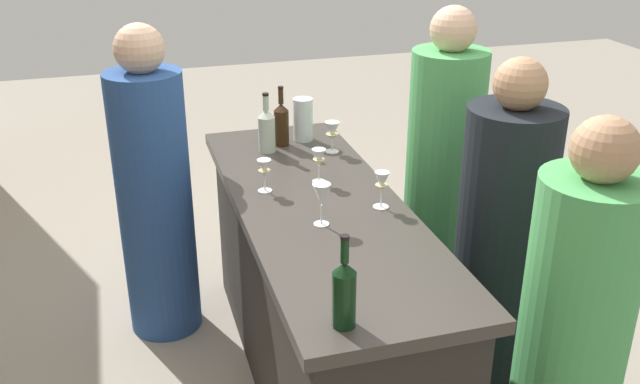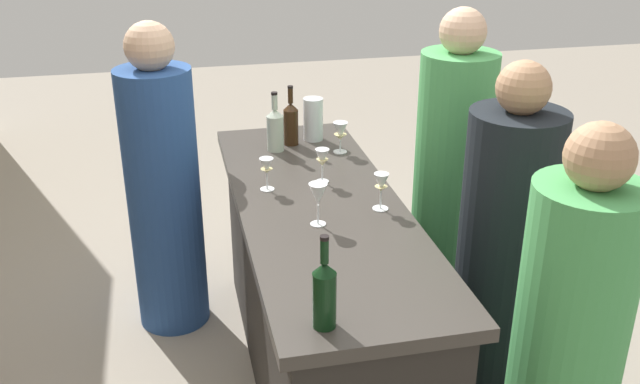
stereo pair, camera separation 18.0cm
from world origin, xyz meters
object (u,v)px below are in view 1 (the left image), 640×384
object	(u,v)px
person_right_guest	(501,248)
person_center_guest	(574,328)
wine_glass_near_center	(332,132)
wine_glass_near_left	(382,183)
water_pitcher	(303,119)
person_left_guest	(442,185)
wine_glass_near_right	(319,160)
wine_glass_far_left	(321,196)
person_server_behind	(155,198)
wine_bottle_center_amber_brown	(281,123)
wine_glass_far_center	(264,169)
wine_bottle_leftmost_dark_green	(344,292)
wine_bottle_second_left_clear_pale	(267,130)

from	to	relation	value
person_right_guest	person_center_guest	bearing A→B (deg)	89.83
wine_glass_near_center	wine_glass_near_left	bearing A→B (deg)	-179.64
water_pitcher	person_center_guest	world-z (taller)	person_center_guest
person_left_guest	person_right_guest	distance (m)	0.57
wine_glass_near_left	wine_glass_near_right	xyz separation A→B (m)	(0.32, 0.17, -0.00)
wine_glass_far_left	person_server_behind	distance (m)	1.09
wine_glass_near_left	wine_bottle_center_amber_brown	bearing A→B (deg)	14.73
wine_glass_near_center	wine_glass_far_center	bearing A→B (deg)	131.61
wine_bottle_center_amber_brown	wine_glass_near_center	world-z (taller)	wine_bottle_center_amber_brown
wine_bottle_center_amber_brown	person_server_behind	bearing A→B (deg)	93.63
wine_bottle_leftmost_dark_green	wine_glass_near_left	world-z (taller)	wine_bottle_leftmost_dark_green
wine_bottle_center_amber_brown	wine_bottle_second_left_clear_pale	bearing A→B (deg)	126.61
wine_bottle_center_amber_brown	water_pitcher	bearing A→B (deg)	-70.15
wine_glass_near_right	person_right_guest	world-z (taller)	person_right_guest
water_pitcher	person_server_behind	xyz separation A→B (m)	(-0.09, 0.77, -0.30)
person_left_guest	person_center_guest	bearing A→B (deg)	67.39
wine_glass_near_left	person_left_guest	xyz separation A→B (m)	(0.47, -0.50, -0.27)
person_center_guest	person_server_behind	size ratio (longest dim) A/B	0.94
wine_glass_near_center	person_center_guest	world-z (taller)	person_center_guest
wine_bottle_second_left_clear_pale	wine_glass_near_left	bearing A→B (deg)	-157.96
person_left_guest	person_center_guest	size ratio (longest dim) A/B	1.11
wine_glass_far_center	wine_glass_far_left	bearing A→B (deg)	-159.10
wine_bottle_second_left_clear_pale	person_server_behind	distance (m)	0.64
wine_bottle_leftmost_dark_green	wine_glass_near_right	bearing A→B (deg)	-12.36
wine_bottle_center_amber_brown	person_server_behind	size ratio (longest dim) A/B	0.19
wine_glass_near_center	wine_bottle_second_left_clear_pale	bearing A→B (deg)	72.35
wine_bottle_second_left_clear_pale	wine_glass_near_right	world-z (taller)	wine_bottle_second_left_clear_pale
wine_glass_near_right	water_pitcher	bearing A→B (deg)	-7.91
water_pitcher	wine_bottle_leftmost_dark_green	bearing A→B (deg)	169.13
wine_glass_near_left	person_center_guest	size ratio (longest dim) A/B	0.11
wine_bottle_center_amber_brown	wine_glass_far_center	distance (m)	0.57
wine_glass_far_center	water_pitcher	bearing A→B (deg)	-29.47
wine_glass_near_left	wine_glass_far_left	size ratio (longest dim) A/B	0.90
wine_glass_far_left	wine_glass_far_center	distance (m)	0.40
wine_bottle_center_amber_brown	wine_glass_near_right	world-z (taller)	wine_bottle_center_amber_brown
wine_glass_near_left	person_right_guest	bearing A→B (deg)	-100.38
wine_glass_near_right	person_server_behind	xyz separation A→B (m)	(0.46, 0.70, -0.30)
wine_glass_near_right	person_center_guest	distance (m)	1.24
person_left_guest	person_server_behind	world-z (taller)	person_left_guest
person_center_guest	water_pitcher	bearing A→B (deg)	-65.73
wine_bottle_center_amber_brown	person_left_guest	bearing A→B (deg)	-116.33
wine_glass_near_right	person_left_guest	xyz separation A→B (m)	(0.14, -0.67, -0.27)
wine_bottle_center_amber_brown	wine_glass_near_right	distance (m)	0.50
wine_glass_near_right	wine_glass_far_left	xyz separation A→B (m)	(-0.40, 0.11, 0.02)
wine_glass_far_left	person_server_behind	xyz separation A→B (m)	(0.86, 0.59, -0.31)
wine_glass_near_center	person_center_guest	bearing A→B (deg)	-159.32
wine_glass_near_left	person_server_behind	xyz separation A→B (m)	(0.78, 0.87, -0.30)
wine_bottle_second_left_clear_pale	wine_bottle_center_amber_brown	bearing A→B (deg)	-53.39
wine_bottle_leftmost_dark_green	wine_glass_near_right	size ratio (longest dim) A/B	1.98
wine_glass_far_left	wine_bottle_second_left_clear_pale	bearing A→B (deg)	2.00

